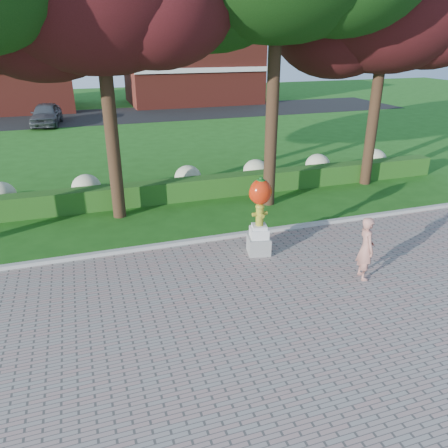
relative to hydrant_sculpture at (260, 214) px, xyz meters
name	(u,v)px	position (x,y,z in m)	size (l,w,h in m)	color
ground	(228,293)	(-1.53, -1.74, -1.26)	(100.00, 100.00, 0.00)	#1E5314
walkway	(306,414)	(-1.53, -5.74, -1.24)	(40.00, 14.00, 0.04)	gray
curb	(197,241)	(-1.53, 1.26, -1.18)	(40.00, 0.18, 0.15)	#ADADA5
lawn_hedge	(169,191)	(-1.53, 5.26, -0.86)	(24.00, 0.70, 0.80)	#1D4F16
hydrangea_row	(178,178)	(-0.96, 6.26, -0.71)	(20.10, 1.10, 0.99)	beige
street	(116,116)	(-1.53, 26.26, -1.25)	(50.00, 8.00, 0.02)	black
building_right	(192,67)	(6.47, 32.26, 1.94)	(12.00, 8.00, 6.40)	maroon
tree_far_right	(385,4)	(6.87, 4.84, 5.71)	(7.88, 6.72, 10.21)	black
hydrant_sculpture	(260,214)	(0.00, 0.00, 0.00)	(0.74, 0.74, 2.30)	gray
woman	(366,248)	(2.04, -2.16, -0.37)	(0.62, 0.40, 1.69)	tan
parked_car	(46,114)	(-6.59, 23.59, -0.47)	(1.82, 4.52, 1.54)	#45494E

